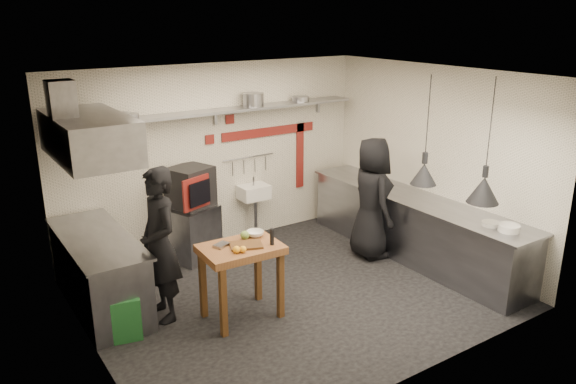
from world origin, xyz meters
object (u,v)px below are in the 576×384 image
combi_oven (190,187)px  chef_left (160,245)px  prep_table (242,282)px  oven_stand (192,233)px  chef_right (372,198)px  green_bin (125,316)px

combi_oven → chef_left: 1.76m
prep_table → chef_left: (-0.78, 0.53, 0.47)m
oven_stand → chef_left: (-1.00, -1.36, 0.53)m
prep_table → chef_left: size_ratio=0.50×
prep_table → chef_right: (2.47, 0.51, 0.44)m
green_bin → chef_right: (3.78, 0.16, 0.65)m
oven_stand → chef_right: size_ratio=0.44×
chef_left → green_bin: bearing=-72.5°
oven_stand → chef_left: size_ratio=0.43×
oven_stand → chef_left: chef_left is taller
combi_oven → green_bin: (-1.56, -1.59, -0.84)m
green_bin → prep_table: 1.36m
green_bin → chef_right: chef_right is taller
chef_left → chef_right: (3.25, -0.02, -0.03)m
oven_stand → combi_oven: combi_oven is taller
oven_stand → green_bin: bearing=-155.0°
chef_left → chef_right: size_ratio=1.03×
combi_oven → chef_right: (2.21, -1.43, -0.19)m
oven_stand → prep_table: 1.90m
combi_oven → green_bin: bearing=-154.7°
oven_stand → chef_left: bearing=-146.6°
prep_table → chef_right: chef_right is taller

